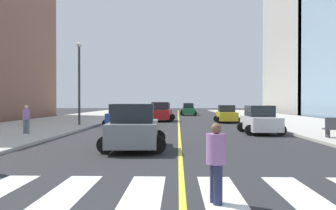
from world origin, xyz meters
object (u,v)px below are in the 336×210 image
car_yellow_fourth (227,114)px  street_lamp (79,76)px  car_black_third (188,109)px  car_blue_second (121,116)px  car_green_sixth (188,110)px  pedestrian_crossing (216,159)px  car_gray_fifth (134,128)px  pedestrian_walking_west (26,118)px  car_red_nearest (161,112)px  car_white_seventh (260,120)px

car_yellow_fourth → street_lamp: bearing=25.1°
car_black_third → car_yellow_fourth: car_black_third is taller
car_blue_second → car_green_sixth: bearing=74.3°
car_black_third → pedestrian_crossing: bearing=88.6°
car_gray_fifth → car_blue_second: bearing=99.2°
car_blue_second → pedestrian_walking_west: 9.61m
car_black_third → car_green_sixth: (-0.18, -7.48, -0.02)m
car_green_sixth → pedestrian_crossing: size_ratio=2.44×
car_black_third → car_yellow_fourth: 25.98m
car_yellow_fourth → car_gray_fifth: (-7.01, -20.06, 0.12)m
car_blue_second → pedestrian_crossing: 23.21m
car_red_nearest → pedestrian_walking_west: size_ratio=2.68×
car_gray_fifth → car_white_seventh: 10.84m
car_yellow_fourth → pedestrian_crossing: car_yellow_fourth is taller
car_blue_second → pedestrian_crossing: car_blue_second is taller
car_black_third → car_gray_fifth: bearing=85.0°
pedestrian_crossing → car_white_seventh: bearing=145.9°
car_red_nearest → car_green_sixth: (3.50, 16.26, -0.12)m
car_black_third → street_lamp: size_ratio=0.60×
car_blue_second → pedestrian_walking_west: bearing=-118.6°
car_green_sixth → street_lamp: 26.62m
car_blue_second → pedestrian_crossing: (5.75, -22.49, 0.04)m
pedestrian_walking_west → car_yellow_fourth: bearing=-138.5°
pedestrian_crossing → car_yellow_fourth: bearing=153.8°
car_green_sixth → pedestrian_walking_west: bearing=71.6°
car_blue_second → street_lamp: street_lamp is taller
car_red_nearest → pedestrian_crossing: bearing=-82.2°
street_lamp → pedestrian_walking_west: bearing=-96.7°
car_red_nearest → pedestrian_crossing: (2.64, -30.32, -0.05)m
car_white_seventh → car_gray_fifth: bearing=45.7°
car_white_seventh → pedestrian_crossing: bearing=73.0°
car_black_third → street_lamp: 33.65m
street_lamp → car_yellow_fourth: bearing=24.0°
car_red_nearest → car_white_seventh: (7.37, -14.29, -0.10)m
pedestrian_walking_west → pedestrian_crossing: bearing=123.3°
car_gray_fifth → pedestrian_crossing: (2.77, -8.22, -0.02)m
car_white_seventh → pedestrian_crossing: size_ratio=2.49×
car_yellow_fourth → car_white_seventh: 12.25m
car_yellow_fourth → car_black_third: bearing=-81.8°
car_black_third → car_green_sixth: 7.48m
car_red_nearest → street_lamp: street_lamp is taller
car_yellow_fourth → pedestrian_crossing: 28.59m
pedestrian_walking_west → car_green_sixth: bearing=-111.9°
pedestrian_crossing → pedestrian_walking_west: (-10.30, 14.02, 0.20)m
car_green_sixth → pedestrian_crossing: 46.59m
car_red_nearest → car_white_seventh: 16.08m
car_red_nearest → car_gray_fifth: size_ratio=1.03×
car_gray_fifth → car_green_sixth: car_gray_fifth is taller
car_red_nearest → pedestrian_walking_west: bearing=-112.3°
car_gray_fifth → car_black_third: bearing=82.6°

